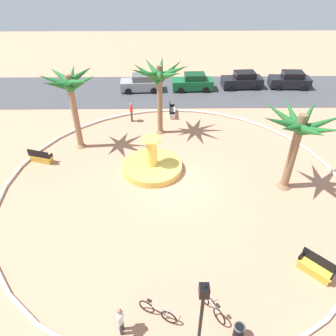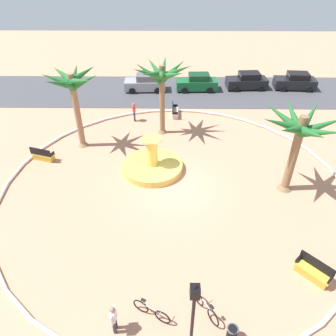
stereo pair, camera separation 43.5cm
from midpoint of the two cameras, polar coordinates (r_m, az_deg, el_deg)
ground_plane at (r=19.75m, az=0.68°, el=-3.21°), size 80.00×80.00×0.00m
plaza_curb at (r=19.69m, az=0.68°, el=-2.98°), size 21.08×21.08×0.20m
street_asphalt at (r=32.70m, az=0.05°, el=13.65°), size 48.00×8.00×0.03m
fountain at (r=20.91m, az=-3.48°, el=0.41°), size 3.95×3.95×2.42m
palm_tree_near_fountain at (r=18.76m, az=21.78°, el=6.20°), size 4.68×4.67×5.18m
palm_tree_by_curb at (r=22.39m, az=-17.65°, el=13.32°), size 3.90×3.85×5.69m
palm_tree_mid_plaza at (r=23.35m, az=-2.19°, el=15.91°), size 4.31×4.42×5.57m
bench_east at (r=16.43m, az=24.24°, el=-16.14°), size 1.47×1.50×1.00m
bench_west at (r=27.65m, az=0.25°, el=10.02°), size 0.51×1.60×1.00m
bench_north at (r=23.38m, az=-22.31°, el=1.74°), size 1.68×0.94×1.00m
lamppost at (r=11.57m, az=4.84°, el=-24.76°), size 0.32×0.32×4.17m
trash_bin at (r=13.80m, az=11.60°, el=-26.77°), size 0.46×0.46×0.73m
bicycle_red_frame at (r=13.96m, az=-2.88°, el=-24.35°), size 1.56×0.83×0.94m
bicycle_by_lamppost at (r=14.15m, az=6.84°, el=-23.40°), size 0.97×1.49×0.94m
person_cyclist_helmet at (r=13.36m, az=-9.58°, el=-25.23°), size 0.23×0.53×1.60m
person_pedestrian_stroll at (r=26.68m, az=-7.08°, el=10.07°), size 0.28×0.51×1.63m
parked_car_leftmost at (r=32.61m, az=-5.20°, el=14.89°), size 4.07×2.06×1.67m
parked_car_second at (r=32.80m, az=4.10°, el=15.07°), size 4.05×2.02×1.67m
parked_car_third at (r=34.01m, az=12.83°, el=15.07°), size 4.10×2.12×1.67m
parked_car_rightmost at (r=35.41m, az=20.70°, el=14.52°), size 4.09×2.10×1.67m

